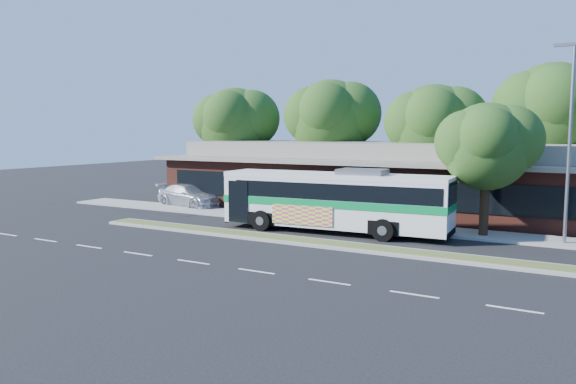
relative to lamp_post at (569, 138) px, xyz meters
The scene contains 13 objects.
ground 12.31m from the lamp_post, 147.90° to the right, with size 120.00×120.00×0.00m, color black.
median_strip 12.00m from the lamp_post, 150.55° to the right, with size 26.00×1.10×0.15m, color #465C27.
sidewalk 10.73m from the lamp_post, behind, with size 44.00×2.60×0.12m, color gray.
parking_lot 28.28m from the lamp_post, behind, with size 14.00×12.00×0.01m, color black.
plaza_building 12.17m from the lamp_post, 143.84° to the left, with size 33.20×11.20×4.45m.
lamp_post is the anchor object (origin of this frame).
tree_bg_a 25.84m from the lamp_post, 159.27° to the left, with size 6.47×5.80×8.63m.
tree_bg_b 19.10m from the lamp_post, 147.83° to the left, with size 6.69×6.00×9.00m.
tree_bg_c 12.27m from the lamp_post, 131.77° to the left, with size 6.24×5.60×8.26m.
tree_bg_d 10.32m from the lamp_post, 96.28° to the left, with size 6.91×6.20×9.37m.
transit_bus 11.10m from the lamp_post, 168.11° to the right, with size 11.94×3.37×3.31m.
sedan 23.80m from the lamp_post, behind, with size 2.16×5.32×1.54m, color silver.
sidewalk_tree 3.29m from the lamp_post, behind, with size 4.73×4.24×6.56m.
Camera 1 is at (11.16, -22.13, 5.20)m, focal length 35.00 mm.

